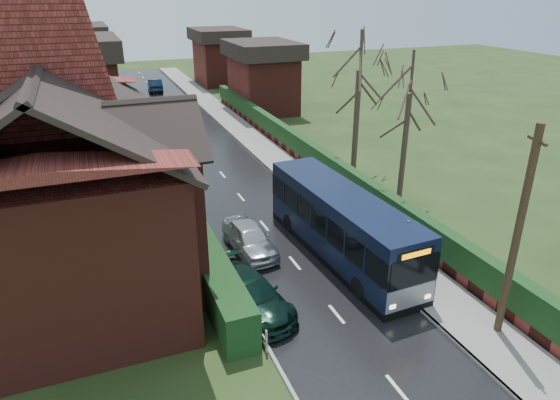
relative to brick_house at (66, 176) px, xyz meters
name	(u,v)px	position (x,y,z in m)	size (l,w,h in m)	color
ground	(314,287)	(8.73, -4.78, -4.38)	(140.00, 140.00, 0.00)	#35491F
road	(241,197)	(8.73, 5.22, -4.37)	(6.00, 100.00, 0.02)	black
pavement	(308,186)	(12.98, 5.22, -4.31)	(2.50, 100.00, 0.14)	slate
kerb_right	(290,189)	(11.78, 5.22, -4.31)	(0.12, 100.00, 0.14)	gray
kerb_left	(189,204)	(5.68, 5.22, -4.33)	(0.12, 100.00, 0.10)	gray
front_hedge	(192,233)	(4.83, 0.22, -3.58)	(1.20, 16.00, 1.60)	#163313
picket_fence	(208,237)	(5.58, 0.22, -3.93)	(0.10, 16.00, 0.90)	#948C64
right_wall_hedge	(331,169)	(14.53, 5.22, -3.36)	(0.60, 50.00, 1.80)	maroon
brick_house	(66,176)	(0.00, 0.00, 0.00)	(9.30, 14.60, 10.30)	maroon
bus	(342,226)	(10.94, -2.87, -2.87)	(2.82, 10.10, 3.04)	black
car_silver	(250,238)	(7.23, -0.99, -3.69)	(1.63, 4.05, 1.38)	silver
car_green	(249,294)	(5.83, -5.24, -3.70)	(1.90, 4.67, 1.35)	black
car_distant	(155,85)	(8.84, 38.71, -3.66)	(1.52, 4.36, 1.44)	black
bus_stop_sign	(406,245)	(11.93, -6.22, -2.35)	(0.22, 0.46, 3.08)	slate
telegraph_pole	(517,236)	(13.53, -9.78, -0.53)	(0.37, 0.96, 7.59)	#302215
tree_right_near	(411,85)	(16.71, 1.11, 2.24)	(4.10, 4.10, 8.85)	#382821
tree_right_far	(360,63)	(16.76, 6.41, 2.68)	(4.89, 4.89, 9.44)	#382B21
tree_house_side	(36,88)	(-1.03, 7.28, 2.24)	(3.89, 3.89, 8.85)	#3D2E24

